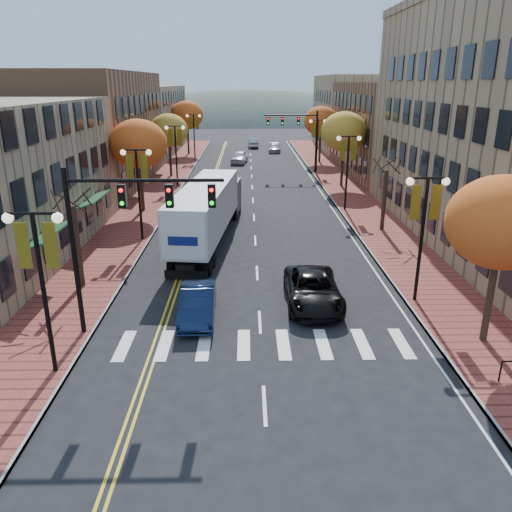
{
  "coord_description": "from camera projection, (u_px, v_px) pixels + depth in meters",
  "views": [
    {
      "loc": [
        -0.53,
        -15.79,
        10.01
      ],
      "look_at": [
        -0.12,
        6.56,
        2.2
      ],
      "focal_mm": 35.0,
      "sensor_mm": 36.0,
      "label": 1
    }
  ],
  "objects": [
    {
      "name": "building_left_far",
      "position": [
        136.0,
        120.0,
        73.93
      ],
      "size": [
        12.0,
        26.0,
        9.5
      ],
      "primitive_type": "cube",
      "color": "#9E8966",
      "rests_on": "ground"
    },
    {
      "name": "semi_truck",
      "position": [
        209.0,
        207.0,
        32.65
      ],
      "size": [
        4.08,
        15.74,
        3.89
      ],
      "rotation": [
        0.0,
        0.0,
        -0.1
      ],
      "color": "black",
      "rests_on": "ground"
    },
    {
      "name": "tree_left_b",
      "position": [
        138.0,
        144.0,
        38.92
      ],
      "size": [
        4.48,
        4.48,
        7.21
      ],
      "color": "#382619",
      "rests_on": "sidewalk_left"
    },
    {
      "name": "lamp_left_d",
      "position": [
        194.0,
        128.0,
        65.75
      ],
      "size": [
        1.96,
        0.36,
        6.05
      ],
      "color": "black",
      "rests_on": "ground"
    },
    {
      "name": "tree_right_a",
      "position": [
        502.0,
        223.0,
        18.59
      ],
      "size": [
        4.16,
        4.16,
        6.69
      ],
      "color": "#382619",
      "rests_on": "sidewalk_right"
    },
    {
      "name": "tree_left_d",
      "position": [
        187.0,
        115.0,
        70.96
      ],
      "size": [
        4.61,
        4.61,
        7.42
      ],
      "color": "#382619",
      "rests_on": "sidewalk_left"
    },
    {
      "name": "lamp_left_b",
      "position": [
        138.0,
        177.0,
        31.77
      ],
      "size": [
        1.96,
        0.36,
        6.05
      ],
      "color": "black",
      "rests_on": "ground"
    },
    {
      "name": "tree_right_d",
      "position": [
        321.0,
        121.0,
        63.82
      ],
      "size": [
        4.35,
        4.35,
        7.0
      ],
      "color": "#382619",
      "rests_on": "sidewalk_right"
    },
    {
      "name": "tree_right_b",
      "position": [
        384.0,
        200.0,
        34.62
      ],
      "size": [
        0.28,
        0.28,
        4.2
      ],
      "color": "#382619",
      "rests_on": "sidewalk_right"
    },
    {
      "name": "building_left_mid",
      "position": [
        83.0,
        130.0,
        50.09
      ],
      "size": [
        12.0,
        24.0,
        11.0
      ],
      "primitive_type": "cube",
      "color": "brown",
      "rests_on": "ground"
    },
    {
      "name": "lamp_left_a",
      "position": [
        39.0,
        263.0,
        16.67
      ],
      "size": [
        1.96,
        0.36,
        6.05
      ],
      "color": "black",
      "rests_on": "ground"
    },
    {
      "name": "lamp_right_a",
      "position": [
        424.0,
        216.0,
        22.6
      ],
      "size": [
        1.96,
        0.36,
        6.05
      ],
      "color": "black",
      "rests_on": "ground"
    },
    {
      "name": "traffic_mast_far",
      "position": [
        300.0,
        130.0,
        56.33
      ],
      "size": [
        6.1,
        0.34,
        7.0
      ],
      "color": "black",
      "rests_on": "ground"
    },
    {
      "name": "building_right_mid",
      "position": [
        414.0,
        129.0,
        56.53
      ],
      "size": [
        15.0,
        24.0,
        10.0
      ],
      "primitive_type": "cube",
      "color": "brown",
      "rests_on": "ground"
    },
    {
      "name": "black_suv",
      "position": [
        313.0,
        289.0,
        23.54
      ],
      "size": [
        2.55,
        5.46,
        1.51
      ],
      "primitive_type": "imported",
      "rotation": [
        0.0,
        0.0,
        -0.01
      ],
      "color": "black",
      "rests_on": "ground"
    },
    {
      "name": "navy_sedan",
      "position": [
        198.0,
        303.0,
        22.15
      ],
      "size": [
        1.63,
        4.38,
        1.43
      ],
      "primitive_type": "imported",
      "rotation": [
        0.0,
        0.0,
        0.03
      ],
      "color": "#0D1834",
      "rests_on": "ground"
    },
    {
      "name": "car_far_oncoming",
      "position": [
        253.0,
        143.0,
        80.42
      ],
      "size": [
        1.73,
        4.41,
        1.43
      ],
      "primitive_type": "imported",
      "rotation": [
        0.0,
        0.0,
        3.19
      ],
      "color": "#A5A4AC",
      "rests_on": "ground"
    },
    {
      "name": "sidewalk_right",
      "position": [
        344.0,
        189.0,
        49.03
      ],
      "size": [
        4.0,
        85.0,
        0.15
      ],
      "primitive_type": "cube",
      "color": "brown",
      "rests_on": "ground"
    },
    {
      "name": "lamp_right_c",
      "position": [
        317.0,
        135.0,
        56.58
      ],
      "size": [
        1.96,
        0.36,
        6.05
      ],
      "color": "black",
      "rests_on": "ground"
    },
    {
      "name": "tree_left_c",
      "position": [
        169.0,
        130.0,
        54.15
      ],
      "size": [
        4.16,
        4.16,
        6.69
      ],
      "color": "#382619",
      "rests_on": "sidewalk_left"
    },
    {
      "name": "lamp_right_b",
      "position": [
        348.0,
        158.0,
        39.59
      ],
      "size": [
        1.96,
        0.36,
        6.05
      ],
      "color": "black",
      "rests_on": "ground"
    },
    {
      "name": "ground",
      "position": [
        263.0,
        372.0,
        18.22
      ],
      "size": [
        200.0,
        200.0,
        0.0
      ],
      "primitive_type": "plane",
      "color": "black",
      "rests_on": "ground"
    },
    {
      "name": "sidewalk_left",
      "position": [
        160.0,
        190.0,
        48.71
      ],
      "size": [
        4.0,
        85.0,
        0.15
      ],
      "primitive_type": "cube",
      "color": "brown",
      "rests_on": "ground"
    },
    {
      "name": "lamp_left_c",
      "position": [
        176.0,
        144.0,
        48.76
      ],
      "size": [
        1.96,
        0.36,
        6.05
      ],
      "color": "black",
      "rests_on": "ground"
    },
    {
      "name": "traffic_mast_near",
      "position": [
        120.0,
        221.0,
        19.33
      ],
      "size": [
        6.1,
        0.35,
        7.0
      ],
      "color": "black",
      "rests_on": "ground"
    },
    {
      "name": "building_right_far",
      "position": [
        369.0,
        113.0,
        77.13
      ],
      "size": [
        15.0,
        20.0,
        11.0
      ],
      "primitive_type": "cube",
      "color": "#9E8966",
      "rests_on": "ground"
    },
    {
      "name": "car_far_silver",
      "position": [
        274.0,
        148.0,
        75.13
      ],
      "size": [
        1.89,
        4.4,
        1.26
      ],
      "primitive_type": "imported",
      "rotation": [
        0.0,
        0.0,
        -0.03
      ],
      "color": "#97979E",
      "rests_on": "ground"
    },
    {
      "name": "tree_right_c",
      "position": [
        344.0,
        132.0,
        48.67
      ],
      "size": [
        4.48,
        4.48,
        7.21
      ],
      "color": "#382619",
      "rests_on": "sidewalk_right"
    },
    {
      "name": "car_far_white",
      "position": [
        239.0,
        157.0,
        64.9
      ],
      "size": [
        2.43,
        4.85,
        1.59
      ],
      "primitive_type": "imported",
      "rotation": [
        0.0,
        0.0,
        -0.12
      ],
      "color": "silver",
      "rests_on": "ground"
    },
    {
      "name": "tree_left_a",
      "position": [
        78.0,
        247.0,
        24.87
      ],
      "size": [
        0.28,
        0.28,
        4.2
      ],
      "color": "#382619",
      "rests_on": "sidewalk_left"
    }
  ]
}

